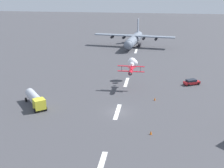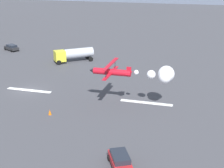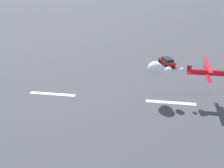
{
  "view_description": "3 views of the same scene",
  "coord_description": "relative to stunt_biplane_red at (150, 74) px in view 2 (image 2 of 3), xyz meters",
  "views": [
    {
      "loc": [
        -56.84,
        -7.11,
        26.39
      ],
      "look_at": [
        10.64,
        2.75,
        2.56
      ],
      "focal_mm": 46.45,
      "sensor_mm": 36.0,
      "label": 1
    },
    {
      "loc": [
        27.52,
        -45.88,
        19.3
      ],
      "look_at": [
        14.98,
        -1.59,
        3.09
      ],
      "focal_mm": 52.56,
      "sensor_mm": 36.0,
      "label": 2
    },
    {
      "loc": [
        22.65,
        43.43,
        22.18
      ],
      "look_at": [
        29.62,
        0.0,
        2.6
      ],
      "focal_mm": 47.49,
      "sensor_mm": 36.0,
      "label": 3
    }
  ],
  "objects": [
    {
      "name": "airport_staff_sedan",
      "position": [
        -39.08,
        25.76,
        -4.3
      ],
      "size": [
        4.7,
        3.68,
        1.52
      ],
      "color": "#262628",
      "rests_on": "ground"
    },
    {
      "name": "followme_car_yellow",
      "position": [
        -0.19,
        -16.37,
        -4.3
      ],
      "size": [
        3.66,
        4.78,
        1.52
      ],
      "color": "#B21E23",
      "rests_on": "ground"
    },
    {
      "name": "fuel_tanker_truck",
      "position": [
        -20.25,
        20.25,
        -3.37
      ],
      "size": [
        8.14,
        7.3,
        2.9
      ],
      "color": "yellow",
      "rests_on": "ground"
    },
    {
      "name": "runway_stripe_4",
      "position": [
        -20.67,
        1.48,
        -5.11
      ],
      "size": [
        8.0,
        0.9,
        0.01
      ],
      "primitive_type": "cube",
      "color": "white",
      "rests_on": "ground"
    },
    {
      "name": "runway_stripe_5",
      "position": [
        -0.7,
        1.48,
        -5.11
      ],
      "size": [
        8.0,
        0.9,
        0.01
      ],
      "primitive_type": "cube",
      "color": "white",
      "rests_on": "ground"
    },
    {
      "name": "stunt_biplane_red",
      "position": [
        0.0,
        0.0,
        0.0
      ],
      "size": [
        12.58,
        6.95,
        2.34
      ],
      "color": "red"
    },
    {
      "name": "traffic_cone_far",
      "position": [
        -12.91,
        -6.51,
        -4.74
      ],
      "size": [
        0.44,
        0.44,
        0.75
      ],
      "primitive_type": "cone",
      "color": "orange",
      "rests_on": "ground"
    },
    {
      "name": "ground_plane",
      "position": [
        -20.67,
        1.48,
        -5.11
      ],
      "size": [
        440.0,
        440.0,
        0.0
      ],
      "primitive_type": "plane",
      "color": "#424247",
      "rests_on": "ground"
    }
  ]
}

